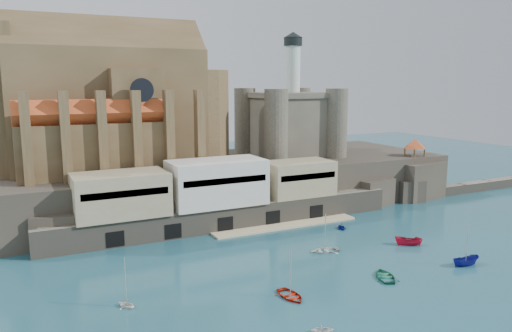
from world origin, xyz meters
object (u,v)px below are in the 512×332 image
object	(u,v)px
pavilion	(415,145)
boat_0	(290,297)
church	(118,108)
boat_2	(465,265)
castle_keep	(289,121)
boat_1	(322,332)

from	to	relation	value
pavilion	boat_0	bearing A→B (deg)	-146.95
church	boat_2	world-z (taller)	church
church	pavilion	distance (m)	68.65
church	boat_0	distance (m)	57.51
castle_keep	pavilion	distance (m)	30.50
castle_keep	pavilion	xyz separation A→B (m)	(25.92, -15.08, -5.59)
boat_0	boat_2	xyz separation A→B (m)	(29.56, -2.16, 0.00)
boat_1	boat_2	world-z (taller)	boat_2
church	castle_keep	size ratio (longest dim) A/B	1.60
boat_1	boat_2	bearing A→B (deg)	-53.38
boat_0	church	bearing A→B (deg)	99.62
church	boat_0	size ratio (longest dim) A/B	9.47
boat_1	pavilion	bearing A→B (deg)	-28.07
pavilion	boat_0	xyz separation A→B (m)	(-55.62, -36.18, -12.73)
castle_keep	boat_0	bearing A→B (deg)	-120.08
boat_0	boat_2	world-z (taller)	boat_0
boat_0	boat_2	bearing A→B (deg)	-5.97
church	boat_1	bearing A→B (deg)	-81.70
castle_keep	boat_1	bearing A→B (deg)	-117.18
church	boat_2	xyz separation A→B (m)	(40.07, -54.19, -22.13)
pavilion	boat_0	world-z (taller)	pavilion
boat_0	castle_keep	bearing A→B (deg)	58.11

